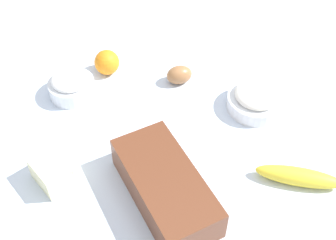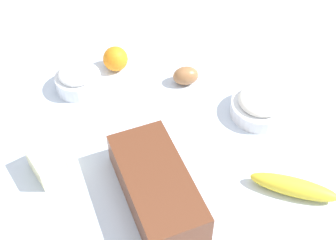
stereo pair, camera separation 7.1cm
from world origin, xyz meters
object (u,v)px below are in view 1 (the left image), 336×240
Objects in this scene: banana at (299,177)px; orange_fruit at (107,62)px; sugar_bowl at (71,85)px; butter_block at (52,173)px; flour_bowl at (256,99)px; loaf_pan at (165,186)px; egg_near_butter at (179,75)px.

orange_fruit reaches higher than banana.
sugar_bowl reaches higher than banana.
flour_bowl is at bearing 91.86° from butter_block.
loaf_pan reaches higher than flour_bowl.
orange_fruit reaches higher than flour_bowl.
loaf_pan reaches higher than egg_near_butter.
loaf_pan is 3.19× the size of butter_block.
egg_near_butter is (-0.41, -0.10, 0.01)m from banana.
banana is 0.59m from orange_fruit.
loaf_pan reaches higher than banana.
banana is 2.74× the size of orange_fruit.
sugar_bowl is at bearing -141.78° from banana.
loaf_pan is at bearing -2.63° from orange_fruit.
orange_fruit is 0.77× the size of butter_block.
sugar_bowl is (-0.24, -0.42, 0.00)m from flour_bowl.
butter_block is 1.28× the size of egg_near_butter.
egg_near_butter is (0.07, 0.28, -0.01)m from sugar_bowl.
butter_block is (0.02, -0.53, 0.00)m from flour_bowl.
orange_fruit is at bearing 112.58° from sugar_bowl.
banana is at bearing 26.58° from orange_fruit.
butter_block reaches higher than egg_near_butter.
egg_near_butter is at bearing -140.81° from flour_bowl.
orange_fruit is at bearing 174.02° from loaf_pan.
sugar_bowl is 1.34× the size of butter_block.
butter_block is (-0.14, -0.21, -0.01)m from loaf_pan.
sugar_bowl is at bearing -67.42° from orange_fruit.
loaf_pan is 0.38m from egg_near_butter.
sugar_bowl is 0.63× the size of banana.
orange_fruit reaches higher than butter_block.
egg_near_butter reaches higher than banana.
orange_fruit is at bearing -133.53° from flour_bowl.
loaf_pan is 4.14× the size of orange_fruit.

